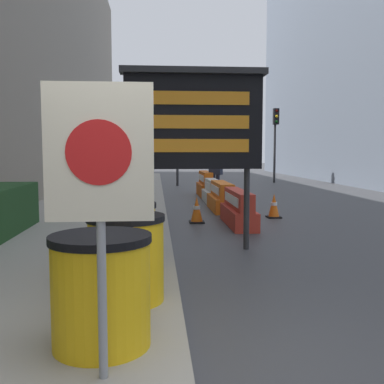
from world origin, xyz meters
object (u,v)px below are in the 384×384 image
(barrel_drum_back, at_px, (125,238))
(warning_sign, at_px, (100,173))
(message_board, at_px, (193,121))
(jersey_barrier_red_striped, at_px, (238,210))
(traffic_cone_near, at_px, (235,197))
(jersey_barrier_white, at_px, (212,192))
(jersey_barrier_orange_near, at_px, (222,198))
(jersey_barrier_orange_far, at_px, (206,185))
(traffic_cone_far, at_px, (274,206))
(traffic_light_near_curb, at_px, (177,122))
(traffic_cone_mid, at_px, (197,210))
(barrel_drum_middle, at_px, (126,258))
(barrel_drum_foreground, at_px, (101,290))
(traffic_light_far_side, at_px, (276,129))
(pedestrian_worker, at_px, (216,170))

(barrel_drum_back, xyz_separation_m, warning_sign, (0.03, -2.64, 0.93))
(message_board, xyz_separation_m, jersey_barrier_red_striped, (1.23, 2.48, -1.83))
(traffic_cone_near, bearing_deg, jersey_barrier_white, 101.22)
(jersey_barrier_orange_near, distance_m, jersey_barrier_orange_far, 4.18)
(jersey_barrier_orange_far, bearing_deg, barrel_drum_back, -101.31)
(traffic_cone_far, relative_size, traffic_light_near_curb, 0.14)
(barrel_drum_back, relative_size, jersey_barrier_red_striped, 0.41)
(message_board, xyz_separation_m, traffic_cone_mid, (0.32, 2.89, -1.88))
(traffic_cone_far, bearing_deg, barrel_drum_middle, -116.48)
(jersey_barrier_orange_near, xyz_separation_m, traffic_cone_mid, (-0.91, -2.19, -0.05))
(barrel_drum_foreground, bearing_deg, traffic_cone_mid, 78.88)
(traffic_light_far_side, bearing_deg, traffic_cone_mid, -112.30)
(warning_sign, relative_size, traffic_cone_far, 3.17)
(warning_sign, bearing_deg, jersey_barrier_white, 79.37)
(traffic_cone_far, bearing_deg, jersey_barrier_red_striped, -136.29)
(jersey_barrier_white, bearing_deg, traffic_light_far_side, 63.13)
(jersey_barrier_orange_far, xyz_separation_m, traffic_light_near_curb, (-0.82, 5.04, 2.67))
(jersey_barrier_red_striped, xyz_separation_m, jersey_barrier_orange_far, (-0.00, 6.78, 0.05))
(message_board, relative_size, jersey_barrier_orange_near, 1.49)
(traffic_cone_near, bearing_deg, traffic_cone_far, -66.76)
(message_board, relative_size, traffic_cone_near, 4.09)
(message_board, distance_m, jersey_barrier_orange_near, 5.54)
(barrel_drum_back, xyz_separation_m, traffic_cone_mid, (1.33, 4.85, -0.30))
(message_board, bearing_deg, traffic_light_far_side, 70.43)
(barrel_drum_back, relative_size, jersey_barrier_orange_far, 0.42)
(barrel_drum_middle, xyz_separation_m, warning_sign, (-0.05, -1.58, 0.93))
(warning_sign, xyz_separation_m, jersey_barrier_red_striped, (2.21, 7.08, -1.19))
(barrel_drum_foreground, relative_size, message_board, 0.29)
(jersey_barrier_orange_near, xyz_separation_m, jersey_barrier_orange_far, (0.00, 4.18, 0.05))
(jersey_barrier_orange_near, bearing_deg, warning_sign, -102.86)
(warning_sign, bearing_deg, barrel_drum_foreground, 97.54)
(pedestrian_worker, bearing_deg, message_board, -71.46)
(traffic_cone_near, xyz_separation_m, traffic_light_far_side, (4.06, 10.79, 2.48))
(traffic_cone_far, bearing_deg, traffic_cone_near, 113.24)
(barrel_drum_back, distance_m, pedestrian_worker, 10.89)
(traffic_light_near_curb, xyz_separation_m, traffic_light_far_side, (5.27, 1.67, -0.23))
(barrel_drum_middle, relative_size, warning_sign, 0.45)
(message_board, height_order, jersey_barrier_orange_far, message_board)
(message_board, xyz_separation_m, traffic_cone_near, (1.63, 5.18, -1.82))
(message_board, xyz_separation_m, jersey_barrier_orange_near, (1.23, 5.08, -1.83))
(barrel_drum_middle, distance_m, barrel_drum_back, 1.06)
(barrel_drum_foreground, relative_size, jersey_barrier_white, 0.50)
(barrel_drum_middle, bearing_deg, traffic_cone_far, 63.52)
(traffic_light_near_curb, bearing_deg, message_board, -91.64)
(traffic_cone_mid, bearing_deg, barrel_drum_foreground, -101.12)
(warning_sign, height_order, jersey_barrier_red_striped, warning_sign)
(barrel_drum_foreground, bearing_deg, pedestrian_worker, 78.52)
(message_board, bearing_deg, jersey_barrier_orange_near, 76.43)
(traffic_light_near_curb, bearing_deg, traffic_cone_mid, -90.46)
(jersey_barrier_orange_near, height_order, pedestrian_worker, pedestrian_worker)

